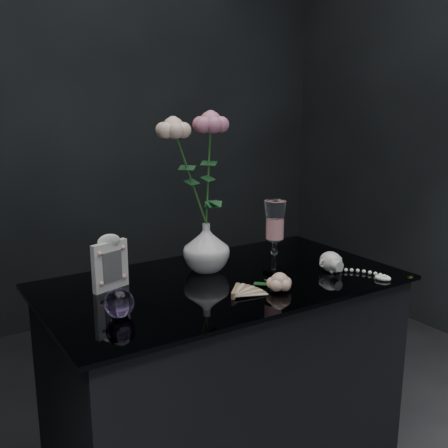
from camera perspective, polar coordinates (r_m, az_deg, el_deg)
table at (r=1.72m, az=-0.05°, el=-18.18°), size 1.05×0.58×0.76m
vase at (r=1.62m, az=-1.93°, el=-2.55°), size 0.18×0.18×0.15m
wine_glass at (r=1.60m, az=5.53°, el=-1.39°), size 0.09×0.09×0.22m
picture_frame at (r=1.49m, az=-12.32°, el=-4.04°), size 0.14×0.12×0.16m
paperweight at (r=1.31m, az=-11.32°, el=-8.44°), size 0.07×0.07×0.07m
paper_fan at (r=1.41m, az=1.01°, el=-7.76°), size 0.22×0.19×0.02m
loose_rose at (r=1.46m, az=6.06°, el=-6.29°), size 0.14×0.17×0.05m
pearl_jar at (r=1.66m, az=11.56°, el=-3.94°), size 0.23×0.24×0.07m
roses at (r=1.56m, az=-2.87°, el=6.81°), size 0.22×0.12×0.39m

